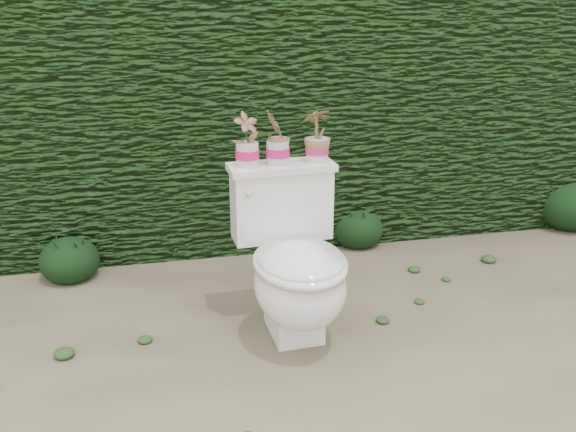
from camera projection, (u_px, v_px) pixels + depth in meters
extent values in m
plane|color=gray|center=(255.00, 353.00, 2.89)|extent=(60.00, 60.00, 0.00)
cube|color=#1F4115|center=(210.00, 111.00, 4.08)|extent=(8.00, 1.00, 1.60)
cube|color=white|center=(294.00, 314.00, 3.03)|extent=(0.23, 0.31, 0.20)
ellipsoid|color=white|center=(300.00, 285.00, 2.87)|extent=(0.43, 0.53, 0.39)
cube|color=white|center=(282.00, 204.00, 3.07)|extent=(0.48, 0.19, 0.34)
cube|color=white|center=(281.00, 167.00, 3.00)|extent=(0.51, 0.21, 0.03)
cylinder|color=silver|center=(247.00, 193.00, 2.90)|extent=(0.02, 0.06, 0.02)
sphere|color=silver|center=(249.00, 195.00, 2.87)|extent=(0.03, 0.03, 0.03)
imported|color=#3A7223|center=(247.00, 141.00, 2.92)|extent=(0.15, 0.13, 0.24)
imported|color=#3A7223|center=(278.00, 139.00, 2.95)|extent=(0.16, 0.17, 0.24)
imported|color=#3A7223|center=(317.00, 137.00, 3.00)|extent=(0.15, 0.15, 0.23)
ellipsoid|color=black|center=(69.00, 256.00, 3.59)|extent=(0.33, 0.33, 0.27)
ellipsoid|color=black|center=(358.00, 225.00, 4.06)|extent=(0.32, 0.32, 0.26)
ellipsoid|color=black|center=(570.00, 202.00, 4.34)|extent=(0.43, 0.43, 0.35)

